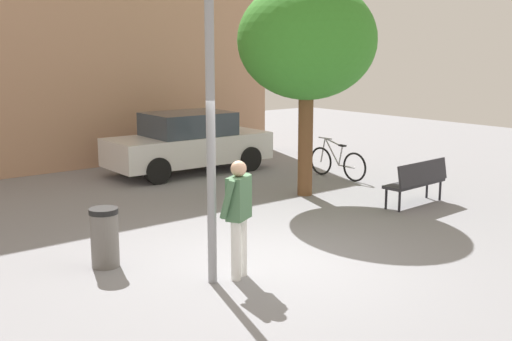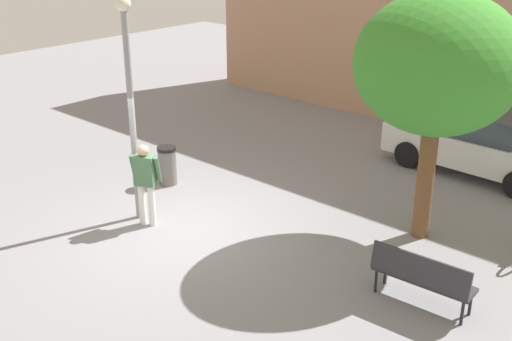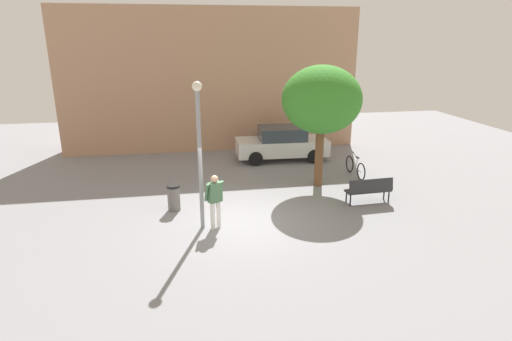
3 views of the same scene
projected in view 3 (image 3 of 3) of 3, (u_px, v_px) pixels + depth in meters
ground_plane at (238, 223)px, 13.06m from camera, size 36.00×36.00×0.00m
building_facade at (211, 80)px, 21.21m from camera, size 14.54×2.00×6.90m
lamppost at (199, 143)px, 11.95m from camera, size 0.28×0.28×4.37m
person_by_lamppost at (215, 198)px, 12.44m from camera, size 0.63×0.47×1.67m
park_bench at (369, 189)px, 14.41m from camera, size 1.62×0.56×0.92m
plaza_tree at (322, 100)px, 15.40m from camera, size 2.93×2.93×4.57m
bicycle_silver at (355, 167)px, 17.37m from camera, size 0.12×1.81×0.97m
parked_car_white at (282, 143)px, 19.60m from camera, size 4.25×1.92×1.55m
trash_bin at (174, 198)px, 13.89m from camera, size 0.43×0.43×0.88m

